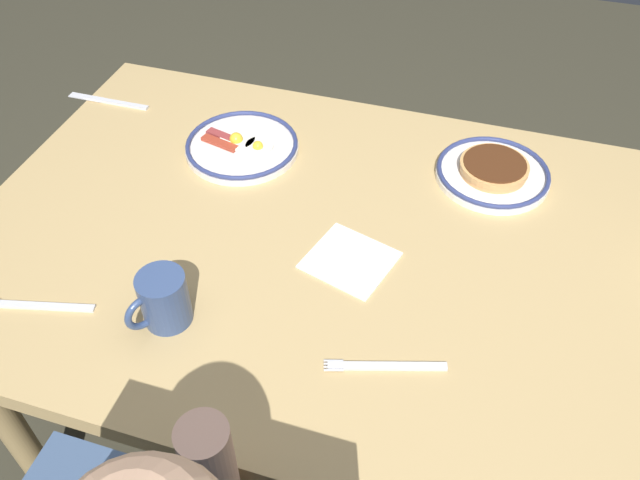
{
  "coord_description": "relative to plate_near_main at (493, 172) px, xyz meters",
  "views": [
    {
      "loc": [
        -0.2,
        0.85,
        1.63
      ],
      "look_at": [
        0.05,
        0.03,
        0.78
      ],
      "focal_mm": 36.32,
      "sensor_mm": 36.0,
      "label": 1
    }
  ],
  "objects": [
    {
      "name": "fork_far",
      "position": [
        0.72,
        0.59,
        -0.01
      ],
      "size": [
        0.2,
        0.06,
        0.01
      ],
      "color": "silver",
      "rests_on": "dining_table"
    },
    {
      "name": "butter_knife",
      "position": [
        0.93,
        -0.02,
        -0.01
      ],
      "size": [
        0.21,
        0.02,
        0.01
      ],
      "color": "silver",
      "rests_on": "dining_table"
    },
    {
      "name": "coffee_mug",
      "position": [
        0.49,
        0.55,
        0.04
      ],
      "size": [
        0.08,
        0.11,
        0.1
      ],
      "color": "#334772",
      "rests_on": "dining_table"
    },
    {
      "name": "ground_plane",
      "position": [
        0.24,
        0.28,
        -0.76
      ],
      "size": [
        6.0,
        6.0,
        0.0
      ],
      "primitive_type": "plane",
      "color": "#393628"
    },
    {
      "name": "plate_near_main",
      "position": [
        0.0,
        0.0,
        0.0
      ],
      "size": [
        0.24,
        0.24,
        0.04
      ],
      "color": "white",
      "rests_on": "dining_table"
    },
    {
      "name": "dining_table",
      "position": [
        0.24,
        0.28,
        -0.09
      ],
      "size": [
        1.5,
        0.96,
        0.75
      ],
      "color": "tan",
      "rests_on": "ground_plane"
    },
    {
      "name": "plate_center_pancakes",
      "position": [
        0.54,
        0.07,
        -0.0
      ],
      "size": [
        0.25,
        0.25,
        0.04
      ],
      "color": "silver",
      "rests_on": "dining_table"
    },
    {
      "name": "paper_napkin",
      "position": [
        0.23,
        0.32,
        -0.01
      ],
      "size": [
        0.18,
        0.18,
        0.0
      ],
      "primitive_type": "cube",
      "rotation": [
        0.0,
        0.0,
        -0.28
      ],
      "color": "white",
      "rests_on": "dining_table"
    },
    {
      "name": "fork_near",
      "position": [
        0.11,
        0.53,
        -0.01
      ],
      "size": [
        0.2,
        0.07,
        0.01
      ],
      "color": "silver",
      "rests_on": "dining_table"
    }
  ]
}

